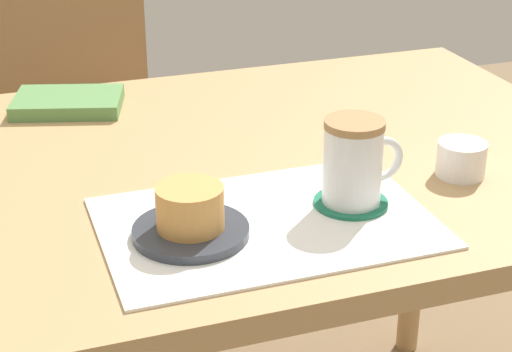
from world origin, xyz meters
TOP-DOWN VIEW (x-y plane):
  - dining_table at (0.00, 0.00)m, footprint 1.09×0.81m
  - wooden_chair at (-0.18, 0.77)m, footprint 0.44×0.44m
  - placemat at (-0.07, -0.22)m, footprint 0.42×0.28m
  - pastry_plate at (-0.17, -0.22)m, footprint 0.14×0.14m
  - pastry at (-0.17, -0.22)m, footprint 0.08×0.08m
  - coffee_coaster at (0.05, -0.21)m, footprint 0.10×0.10m
  - coffee_mug at (0.06, -0.21)m, footprint 0.11×0.08m
  - sugar_bowl at (0.24, -0.17)m, footprint 0.07×0.07m
  - small_book at (-0.25, 0.29)m, footprint 0.21×0.17m

SIDE VIEW (x-z plane):
  - wooden_chair at x=-0.18m, z-range 0.05..0.95m
  - dining_table at x=0.00m, z-range 0.28..0.99m
  - placemat at x=-0.07m, z-range 0.72..0.72m
  - coffee_coaster at x=0.05m, z-range 0.72..0.72m
  - pastry_plate at x=-0.17m, z-range 0.72..0.73m
  - small_book at x=-0.25m, z-range 0.72..0.74m
  - sugar_bowl at x=0.24m, z-range 0.72..0.77m
  - pastry at x=-0.17m, z-range 0.73..0.79m
  - coffee_mug at x=0.06m, z-range 0.72..0.84m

